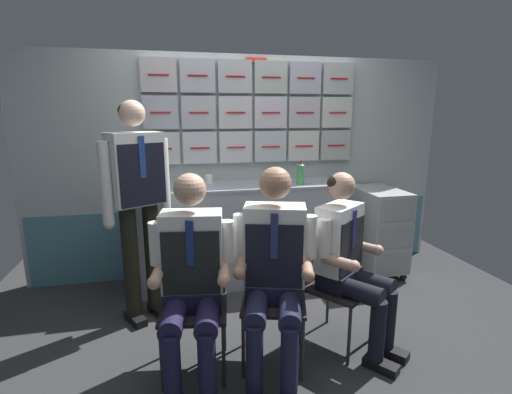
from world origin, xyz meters
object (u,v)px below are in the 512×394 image
(folding_chair_left, at_px, (195,289))
(sparkling_bottle_green, at_px, (300,174))
(crew_member_standing, at_px, (138,193))
(paper_cup_tan, at_px, (209,179))
(crew_member_left, at_px, (192,272))
(crew_member_right, at_px, (274,263))
(folding_chair_by_counter, at_px, (327,272))
(service_trolley, at_px, (377,228))
(crew_member_by_counter, at_px, (350,256))
(snack_banana, at_px, (271,180))
(folding_chair_right, at_px, (274,282))

(folding_chair_left, bearing_deg, sparkling_bottle_green, 44.30)
(crew_member_standing, relative_size, paper_cup_tan, 22.20)
(folding_chair_left, relative_size, crew_member_left, 0.66)
(crew_member_right, relative_size, folding_chair_by_counter, 1.55)
(service_trolley, height_order, folding_chair_by_counter, service_trolley)
(crew_member_by_counter, height_order, crew_member_standing, crew_member_standing)
(folding_chair_left, distance_m, crew_member_right, 0.54)
(crew_member_standing, distance_m, snack_banana, 1.32)
(folding_chair_left, xyz_separation_m, paper_cup_tan, (0.24, 1.30, 0.48))
(folding_chair_right, relative_size, crew_member_by_counter, 0.68)
(snack_banana, bearing_deg, crew_member_standing, -154.34)
(folding_chair_right, distance_m, crew_member_right, 0.26)
(crew_member_by_counter, bearing_deg, crew_member_right, -169.45)
(crew_member_by_counter, relative_size, sparkling_bottle_green, 5.47)
(crew_member_right, height_order, sparkling_bottle_green, crew_member_right)
(crew_member_standing, distance_m, sparkling_bottle_green, 1.47)
(folding_chair_left, distance_m, crew_member_by_counter, 1.04)
(crew_member_left, relative_size, crew_member_standing, 0.75)
(folding_chair_by_counter, height_order, sparkling_bottle_green, sparkling_bottle_green)
(folding_chair_by_counter, bearing_deg, folding_chair_left, -176.41)
(folding_chair_left, height_order, sparkling_bottle_green, sparkling_bottle_green)
(snack_banana, bearing_deg, folding_chair_right, -103.68)
(folding_chair_left, relative_size, folding_chair_right, 1.00)
(service_trolley, height_order, folding_chair_right, service_trolley)
(paper_cup_tan, relative_size, snack_banana, 0.44)
(folding_chair_left, xyz_separation_m, folding_chair_right, (0.52, -0.02, 0.00))
(service_trolley, height_order, sparkling_bottle_green, sparkling_bottle_green)
(folding_chair_left, height_order, crew_member_left, crew_member_left)
(service_trolley, xyz_separation_m, snack_banana, (-1.09, 0.15, 0.51))
(crew_member_left, distance_m, paper_cup_tan, 1.51)
(service_trolley, distance_m, crew_member_by_counter, 1.45)
(crew_member_standing, bearing_deg, folding_chair_by_counter, -24.34)
(service_trolley, height_order, crew_member_standing, crew_member_standing)
(service_trolley, relative_size, folding_chair_by_counter, 1.04)
(crew_member_left, distance_m, folding_chair_by_counter, 0.99)
(folding_chair_left, xyz_separation_m, crew_member_standing, (-0.37, 0.64, 0.50))
(crew_member_standing, bearing_deg, paper_cup_tan, 47.59)
(crew_member_right, relative_size, crew_member_by_counter, 1.05)
(crew_member_left, xyz_separation_m, paper_cup_tan, (0.26, 1.46, 0.30))
(service_trolley, height_order, crew_member_left, crew_member_left)
(service_trolley, xyz_separation_m, sparkling_bottle_green, (-0.85, -0.03, 0.59))
(crew_member_standing, relative_size, sparkling_bottle_green, 7.57)
(folding_chair_left, bearing_deg, crew_member_right, -20.20)
(folding_chair_right, height_order, crew_member_standing, crew_member_standing)
(crew_member_left, distance_m, sparkling_bottle_green, 1.64)
(service_trolley, height_order, folding_chair_left, service_trolley)
(crew_member_left, xyz_separation_m, crew_member_by_counter, (1.05, 0.09, -0.03))
(sparkling_bottle_green, height_order, snack_banana, sparkling_bottle_green)
(crew_member_right, height_order, paper_cup_tan, crew_member_right)
(folding_chair_right, xyz_separation_m, crew_member_standing, (-0.89, 0.67, 0.50))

